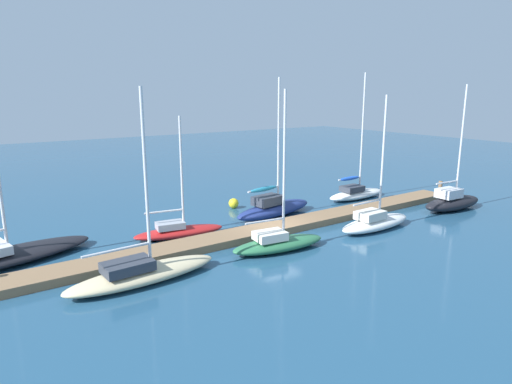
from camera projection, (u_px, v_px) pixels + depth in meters
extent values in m
plane|color=navy|center=(275.00, 231.00, 25.66)|extent=(120.00, 120.00, 0.00)
cube|color=#846647|center=(275.00, 228.00, 25.62)|extent=(30.93, 1.83, 0.41)
cylinder|color=#846647|center=(440.00, 190.00, 33.22)|extent=(0.28, 0.28, 1.42)
ellipsoid|color=beige|center=(144.00, 274.00, 18.78)|extent=(6.83, 2.19, 0.66)
cube|color=#333842|center=(128.00, 266.00, 18.26)|extent=(2.09, 1.39, 0.43)
cylinder|color=silver|center=(146.00, 180.00, 18.08)|extent=(0.14, 0.14, 7.55)
cylinder|color=silver|center=(117.00, 250.00, 17.84)|extent=(2.83, 0.26, 0.11)
ellipsoid|color=#B21E1E|center=(179.00, 232.00, 24.63)|extent=(5.25, 2.25, 0.57)
cube|color=#9EA3AD|center=(170.00, 225.00, 24.32)|extent=(1.67, 1.23, 0.37)
cylinder|color=silver|center=(182.00, 173.00, 23.99)|extent=(0.13, 0.13, 6.18)
cylinder|color=silver|center=(164.00, 211.00, 24.01)|extent=(2.12, 0.46, 0.10)
ellipsoid|color=#2D7047|center=(279.00, 244.00, 22.52)|extent=(5.34, 2.25, 0.66)
cube|color=silver|center=(270.00, 236.00, 22.16)|extent=(1.68, 1.32, 0.43)
cylinder|color=silver|center=(284.00, 166.00, 21.73)|extent=(0.13, 0.13, 7.46)
cylinder|color=silver|center=(265.00, 221.00, 21.84)|extent=(2.17, 0.37, 0.10)
ellipsoid|color=navy|center=(274.00, 209.00, 28.81)|extent=(6.49, 2.65, 0.89)
cube|color=#333842|center=(268.00, 200.00, 28.22)|extent=(2.05, 1.48, 0.58)
cylinder|color=silver|center=(279.00, 142.00, 28.03)|extent=(0.14, 0.14, 8.00)
cylinder|color=silver|center=(263.00, 189.00, 27.80)|extent=(2.64, 0.50, 0.11)
ellipsoid|color=teal|center=(263.00, 189.00, 27.80)|extent=(2.41, 0.71, 0.28)
ellipsoid|color=white|center=(376.00, 223.00, 26.03)|extent=(5.61, 1.85, 0.73)
cube|color=silver|center=(370.00, 215.00, 25.58)|extent=(1.70, 1.22, 0.47)
cylinder|color=silver|center=(383.00, 157.00, 25.33)|extent=(0.13, 0.13, 7.11)
cylinder|color=silver|center=(367.00, 202.00, 25.21)|extent=(2.33, 0.19, 0.11)
ellipsoid|color=white|center=(357.00, 194.00, 33.61)|extent=(5.54, 1.76, 0.64)
cube|color=#333842|center=(352.00, 189.00, 33.18)|extent=(1.67, 1.19, 0.42)
cylinder|color=silver|center=(362.00, 133.00, 32.73)|extent=(0.13, 0.13, 8.75)
cylinder|color=silver|center=(350.00, 178.00, 32.81)|extent=(2.32, 0.15, 0.11)
ellipsoid|color=blue|center=(350.00, 178.00, 32.81)|extent=(2.09, 0.40, 0.28)
ellipsoid|color=black|center=(453.00, 203.00, 30.33)|extent=(5.38, 2.00, 0.95)
cube|color=silver|center=(449.00, 193.00, 29.89)|extent=(1.65, 1.28, 0.61)
cylinder|color=silver|center=(461.00, 142.00, 29.52)|extent=(0.13, 0.13, 7.55)
cylinder|color=silver|center=(447.00, 182.00, 29.56)|extent=(2.22, 0.24, 0.11)
sphere|color=yellow|center=(234.00, 203.00, 30.77)|extent=(0.70, 0.70, 0.70)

